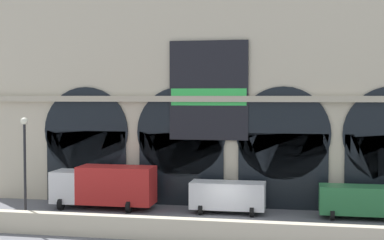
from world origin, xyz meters
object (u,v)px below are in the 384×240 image
(box_truck_midwest, at_px, (105,186))
(street_lamp_quayside, at_px, (25,158))
(van_center, at_px, (228,195))
(van_mideast, at_px, (359,200))

(box_truck_midwest, height_order, street_lamp_quayside, street_lamp_quayside)
(box_truck_midwest, height_order, van_center, box_truck_midwest)
(box_truck_midwest, bearing_deg, street_lamp_quayside, -111.63)
(van_center, xyz_separation_m, van_mideast, (8.83, -0.07, 0.00))
(van_mideast, bearing_deg, box_truck_midwest, -179.55)
(box_truck_midwest, distance_m, van_mideast, 17.82)
(box_truck_midwest, xyz_separation_m, van_center, (8.98, 0.21, -0.45))
(van_center, relative_size, van_mideast, 1.00)
(van_mideast, height_order, street_lamp_quayside, street_lamp_quayside)
(box_truck_midwest, distance_m, street_lamp_quayside, 7.76)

